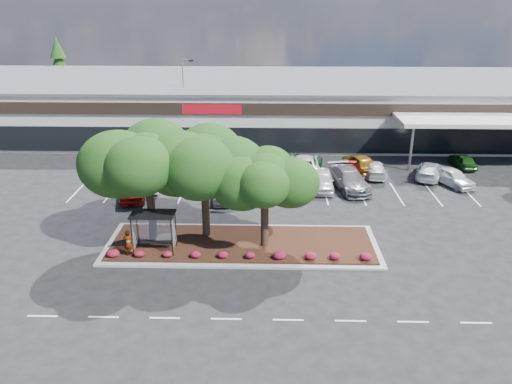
{
  "coord_description": "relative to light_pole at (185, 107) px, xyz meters",
  "views": [
    {
      "loc": [
        -0.31,
        -25.4,
        15.7
      ],
      "look_at": [
        -1.15,
        7.18,
        2.6
      ],
      "focal_mm": 35.0,
      "sensor_mm": 36.0,
      "label": 1
    }
  ],
  "objects": [
    {
      "name": "person_waiting",
      "position": [
        0.35,
        -25.97,
        -2.95
      ],
      "size": [
        0.64,
        0.42,
        1.73
      ],
      "primitive_type": "imported",
      "rotation": [
        0.0,
        0.0,
        3.15
      ],
      "color": "#594C47",
      "rests_on": "landscape_island"
    },
    {
      "name": "car_6",
      "position": [
        15.96,
        -13.44,
        -3.23
      ],
      "size": [
        3.68,
        6.24,
        1.7
      ],
      "primitive_type": "imported",
      "rotation": [
        0.0,
        0.0,
        0.24
      ],
      "color": "slate",
      "rests_on": "ground"
    },
    {
      "name": "car_10",
      "position": [
        1.73,
        -9.32,
        -3.35
      ],
      "size": [
        2.19,
        4.61,
        1.46
      ],
      "primitive_type": "imported",
      "rotation": [
        0.0,
        0.0,
        3.29
      ],
      "color": "black",
      "rests_on": "ground"
    },
    {
      "name": "car_8",
      "position": [
        25.14,
        -12.28,
        -3.34
      ],
      "size": [
        3.33,
        4.68,
        1.48
      ],
      "primitive_type": "imported",
      "rotation": [
        0.0,
        0.0,
        0.41
      ],
      "color": "silver",
      "rests_on": "ground"
    },
    {
      "name": "conifer_north_west",
      "position": [
        -20.65,
        17.96,
        0.92
      ],
      "size": [
        4.4,
        4.4,
        10.0
      ],
      "primitive_type": "cone",
      "color": "#11370D",
      "rests_on": "ground"
    },
    {
      "name": "island_tree_west",
      "position": [
        1.35,
        -23.54,
        0.12
      ],
      "size": [
        7.2,
        7.2,
        7.89
      ],
      "primitive_type": null,
      "color": "#11370D",
      "rests_on": "landscape_island"
    },
    {
      "name": "lane_markings",
      "position": [
        9.21,
        -17.62,
        -4.07
      ],
      "size": [
        33.12,
        20.06,
        0.01
      ],
      "color": "silver",
      "rests_on": "ground"
    },
    {
      "name": "car_5",
      "position": [
        16.17,
        -12.4,
        -3.36
      ],
      "size": [
        2.11,
        5.01,
        1.44
      ],
      "primitive_type": "imported",
      "rotation": [
        0.0,
        0.0,
        -0.02
      ],
      "color": "#A00F1A",
      "rests_on": "ground"
    },
    {
      "name": "retail_store",
      "position": [
        9.42,
        5.87,
        -0.93
      ],
      "size": [
        80.4,
        25.2,
        6.25
      ],
      "color": "beige",
      "rests_on": "ground"
    },
    {
      "name": "landscape_island",
      "position": [
        7.35,
        -24.04,
        -3.96
      ],
      "size": [
        18.0,
        6.0,
        0.26
      ],
      "color": "#9F9E9A",
      "rests_on": "ground"
    },
    {
      "name": "bus_shelter",
      "position": [
        1.85,
        -25.09,
        -1.77
      ],
      "size": [
        2.75,
        1.55,
        2.59
      ],
      "color": "black",
      "rests_on": "landscape_island"
    },
    {
      "name": "car_13",
      "position": [
        12.21,
        -9.35,
        -3.24
      ],
      "size": [
        4.62,
        6.6,
        1.67
      ],
      "primitive_type": "imported",
      "rotation": [
        0.0,
        0.0,
        2.8
      ],
      "color": "#1F512B",
      "rests_on": "ground"
    },
    {
      "name": "car_12",
      "position": [
        12.38,
        -9.39,
        -3.22
      ],
      "size": [
        2.97,
        6.24,
        1.72
      ],
      "primitive_type": "imported",
      "rotation": [
        0.0,
        0.0,
        3.12
      ],
      "color": "silver",
      "rests_on": "ground"
    },
    {
      "name": "car_17",
      "position": [
        27.72,
        -7.47,
        -3.42
      ],
      "size": [
        1.82,
        3.97,
        1.32
      ],
      "primitive_type": "imported",
      "rotation": [
        0.0,
        0.0,
        3.21
      ],
      "color": "#194A15",
      "rests_on": "ground"
    },
    {
      "name": "shrub_row",
      "position": [
        7.35,
        -26.14,
        -3.57
      ],
      "size": [
        17.0,
        0.8,
        0.5
      ],
      "primitive_type": null,
      "color": "maroon",
      "rests_on": "landscape_island"
    },
    {
      "name": "car_0",
      "position": [
        -2.08,
        -15.82,
        -3.23
      ],
      "size": [
        3.07,
        5.31,
        1.7
      ],
      "primitive_type": "imported",
      "rotation": [
        0.0,
        0.0,
        0.22
      ],
      "color": "maroon",
      "rests_on": "ground"
    },
    {
      "name": "car_14",
      "position": [
        17.64,
        -9.05,
        -3.22
      ],
      "size": [
        3.25,
        5.39,
        1.72
      ],
      "primitive_type": "imported",
      "rotation": [
        0.0,
        0.0,
        3.4
      ],
      "color": "brown",
      "rests_on": "ground"
    },
    {
      "name": "car_4",
      "position": [
        13.69,
        -13.52,
        -3.29
      ],
      "size": [
        2.19,
        4.77,
        1.58
      ],
      "primitive_type": "imported",
      "rotation": [
        0.0,
        0.0,
        -0.07
      ],
      "color": "silver",
      "rests_on": "ground"
    },
    {
      "name": "car_11",
      "position": [
        4.3,
        -7.14,
        -3.3
      ],
      "size": [
        3.31,
        5.94,
        1.57
      ],
      "primitive_type": "imported",
      "rotation": [
        0.0,
        0.0,
        3.01
      ],
      "color": "#B6B9C2",
      "rests_on": "ground"
    },
    {
      "name": "car_16",
      "position": [
        23.68,
        -10.46,
        -3.37
      ],
      "size": [
        3.76,
        5.27,
        1.42
      ],
      "primitive_type": "imported",
      "rotation": [
        0.0,
        0.0,
        2.73
      ],
      "color": "silver",
      "rests_on": "ground"
    },
    {
      "name": "island_tree_mid",
      "position": [
        4.85,
        -22.84,
        -0.16
      ],
      "size": [
        6.6,
        6.6,
        7.32
      ],
      "primitive_type": null,
      "color": "#11370D",
      "rests_on": "landscape_island"
    },
    {
      "name": "light_pole",
      "position": [
        0.0,
        0.0,
        0.0
      ],
      "size": [
        1.4,
        0.82,
        9.25
      ],
      "rotation": [
        0.0,
        0.0,
        0.37
      ],
      "color": "#9F9E9A",
      "rests_on": "ground"
    },
    {
      "name": "car_2",
      "position": [
        5.47,
        -15.95,
        -3.27
      ],
      "size": [
        2.34,
        4.9,
        1.62
      ],
      "primitive_type": "imported",
      "rotation": [
        0.0,
        0.0,
        0.09
      ],
      "color": "slate",
      "rests_on": "ground"
    },
    {
      "name": "car_3",
      "position": [
        6.33,
        -13.14,
        -3.31
      ],
      "size": [
        3.98,
        5.76,
        1.55
      ],
      "primitive_type": "imported",
      "rotation": [
        0.0,
        0.0,
        -0.38
      ],
      "color": "black",
      "rests_on": "ground"
    },
    {
      "name": "island_tree_east",
      "position": [
        8.85,
        -24.34,
        -0.57
      ],
      "size": [
        5.8,
        5.8,
        6.5
      ],
      "primitive_type": null,
      "color": "#11370D",
      "rests_on": "landscape_island"
    },
    {
      "name": "ground",
      "position": [
        9.35,
        -28.04,
        -4.08
      ],
      "size": [
        160.0,
        160.0,
        0.0
      ],
      "primitive_type": "plane",
      "color": "black",
      "rests_on": "ground"
    },
    {
      "name": "car_15",
      "position": [
        18.77,
        -10.0,
        -3.41
      ],
      "size": [
        2.17,
        4.74,
        1.35
      ],
      "primitive_type": "imported",
      "rotation": [
        0.0,
        0.0,
        3.08
      ],
      "color": "#B6B6B6",
      "rests_on": "ground"
    },
    {
      "name": "car_1",
      "position": [
        -1.31,
        -13.46,
        -3.23
      ],
      "size": [
        2.84,
        5.43,
        1.7
      ],
      "primitive_type": "imported",
      "rotation": [
        0.0,
        0.0,
        0.21
      ],
      "color": "silver",
      "rests_on": "ground"
    }
  ]
}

